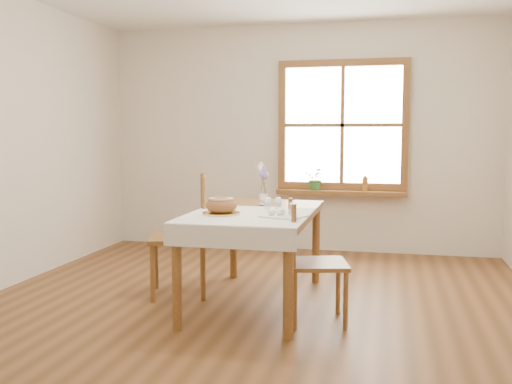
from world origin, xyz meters
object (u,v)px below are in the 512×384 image
bread_plate (221,213)px  chair_right (318,262)px  dining_table (256,221)px  chair_left (178,236)px  flower_vase (264,200)px

bread_plate → chair_right: bearing=-2.3°
dining_table → chair_left: bearing=173.7°
bread_plate → flower_vase: flower_vase is taller
chair_left → chair_right: size_ratio=1.14×
chair_right → chair_left: bearing=57.4°
chair_left → bread_plate: (0.50, -0.39, 0.26)m
chair_right → dining_table: bearing=43.6°
dining_table → chair_right: chair_right is taller
dining_table → flower_vase: (-0.02, 0.35, 0.13)m
chair_right → flower_vase: size_ratio=10.03×
chair_left → flower_vase: chair_left is taller
chair_left → bread_plate: chair_left is taller
flower_vase → chair_left: bearing=-157.8°
bread_plate → flower_vase: size_ratio=3.12×
chair_right → bread_plate: (-0.73, 0.03, 0.32)m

